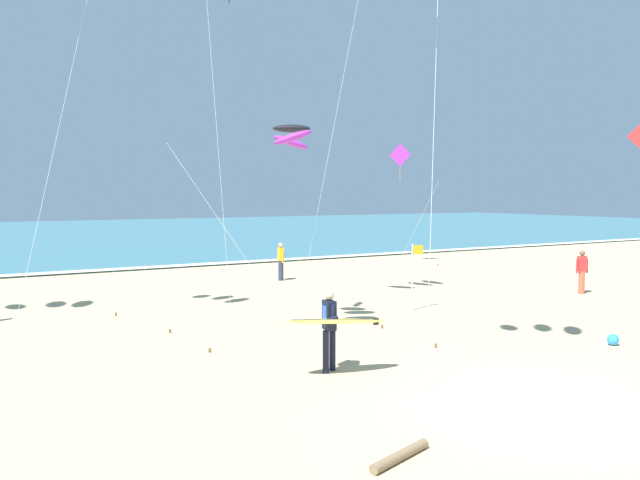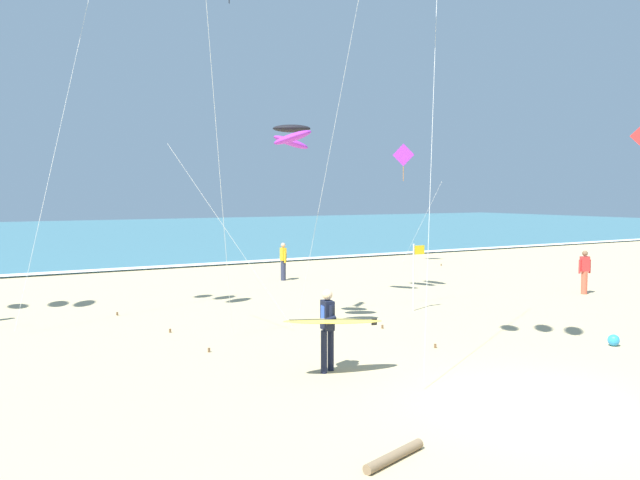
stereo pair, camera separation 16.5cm
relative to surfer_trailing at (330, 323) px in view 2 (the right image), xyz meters
name	(u,v)px [view 2 (the right image)]	position (x,y,z in m)	size (l,w,h in m)	color
ground_plane	(546,406)	(2.13, -3.66, -1.04)	(160.00, 160.00, 0.00)	tan
ocean_water	(49,235)	(2.13, 50.20, -1.00)	(160.00, 60.00, 0.08)	teal
shoreline_foam	(147,267)	(2.13, 20.50, -0.96)	(160.00, 0.96, 0.01)	white
surfer_trailing	(330,323)	(0.00, 0.00, 0.00)	(2.16, 1.06, 1.71)	black
kite_arc_charcoal_low	(291,137)	(1.34, 4.15, 4.11)	(3.84, 2.64, 5.46)	purple
kite_diamond_violet_distant	(404,159)	(14.25, 16.03, 4.39)	(1.53, 2.19, 6.20)	purple
bystander_yellow_top	(283,261)	(5.89, 13.43, -0.23)	(0.22, 0.50, 1.59)	#2D334C
bystander_red_top	(585,272)	(13.55, 4.46, -0.23)	(0.49, 0.26, 1.59)	#D8593F
lifeguard_flag	(415,270)	(6.10, 4.91, 0.23)	(0.44, 0.05, 2.10)	silver
beach_ball	(614,340)	(7.16, -1.36, -0.90)	(0.28, 0.28, 0.28)	#2D99DB
driftwood_log	(394,456)	(-1.55, -4.23, -0.97)	(0.14, 0.14, 1.24)	#846B4C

